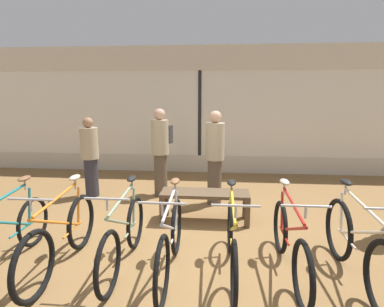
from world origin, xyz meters
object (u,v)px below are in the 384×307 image
bicycle_center (171,242)px  display_bench (205,197)px  bicycle_far_left (7,236)px  bicycle_left (61,237)px  bicycle_center_left (124,237)px  customer_mid_floor (161,149)px  bicycle_right (290,244)px  bicycle_center_right (232,242)px  customer_by_window (215,156)px  bicycle_far_right (358,249)px  customer_near_rack (90,156)px

bicycle_center → display_bench: bicycle_center is taller
bicycle_far_left → bicycle_left: 0.68m
bicycle_center_left → display_bench: bearing=57.0°
customer_mid_floor → bicycle_right: bearing=-52.8°
bicycle_center_right → bicycle_center: bearing=-173.1°
bicycle_left → customer_by_window: bearing=52.8°
bicycle_far_left → bicycle_left: bearing=-1.1°
bicycle_center_right → bicycle_right: size_ratio=0.97×
bicycle_right → customer_mid_floor: (-1.95, 2.57, 0.57)m
bicycle_center_left → display_bench: 1.64m
bicycle_left → display_bench: bearing=42.7°
customer_by_window → bicycle_right: bearing=-68.2°
bicycle_far_right → bicycle_left: bearing=-180.0°
bicycle_far_right → customer_by_window: bearing=124.1°
bicycle_center_right → display_bench: bearing=104.7°
bicycle_center → customer_by_window: customer_by_window is taller
bicycle_far_left → bicycle_left: bicycle_left is taller
bicycle_left → bicycle_center: 1.28m
customer_mid_floor → bicycle_left: bearing=-104.0°
bicycle_center_right → customer_near_rack: bearing=137.8°
bicycle_left → customer_mid_floor: size_ratio=1.01×
bicycle_center_right → customer_mid_floor: 2.97m
bicycle_left → bicycle_center: size_ratio=1.03×
bicycle_far_left → bicycle_right: bicycle_right is taller
bicycle_center_left → bicycle_far_right: bicycle_far_right is taller
bicycle_center_left → bicycle_center_right: 1.26m
customer_near_rack → customer_mid_floor: size_ratio=0.90×
customer_by_window → customer_mid_floor: (-1.08, 0.39, 0.03)m
customer_mid_floor → customer_near_rack: bearing=-172.8°
bicycle_center_left → customer_by_window: size_ratio=0.97×
bicycle_center_right → display_bench: (-0.37, 1.40, 0.03)m
bicycle_left → customer_near_rack: size_ratio=1.12×
bicycle_left → bicycle_center_right: size_ratio=1.05×
bicycle_far_right → display_bench: (-1.70, 1.48, -0.00)m
customer_by_window → customer_mid_floor: customer_mid_floor is taller
bicycle_far_left → bicycle_center: bicycle_center is taller
bicycle_far_left → customer_by_window: 3.37m
bicycle_center_right → bicycle_right: (0.65, 0.03, -0.00)m
bicycle_far_left → bicycle_left: size_ratio=0.96×
bicycle_far_left → bicycle_center: 1.96m
bicycle_center_left → customer_by_window: customer_by_window is taller
display_bench → customer_by_window: size_ratio=0.81×
bicycle_right → bicycle_center: bearing=-175.0°
bicycle_left → bicycle_far_right: size_ratio=0.96×
bicycle_far_left → customer_near_rack: (-0.03, 2.50, 0.45)m
bicycle_center_left → bicycle_center: 0.58m
bicycle_center_left → customer_near_rack: bearing=120.6°
bicycle_left → customer_by_window: 2.93m
bicycle_center → bicycle_right: size_ratio=0.99×
bicycle_right → display_bench: 1.70m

